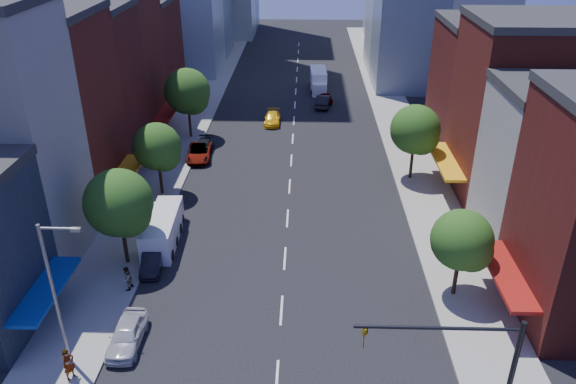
{
  "coord_description": "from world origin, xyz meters",
  "views": [
    {
      "loc": [
        1.34,
        -22.86,
        23.43
      ],
      "look_at": [
        0.2,
        13.09,
        5.0
      ],
      "focal_mm": 35.0,
      "sensor_mm": 36.0,
      "label": 1
    }
  ],
  "objects_px": {
    "cargo_van_near": "(166,223)",
    "pedestrian_near": "(69,364)",
    "cargo_van_far": "(161,234)",
    "parked_car_front": "(127,334)",
    "taxi": "(272,118)",
    "parked_car_third": "(199,153)",
    "parked_car_rear": "(203,148)",
    "traffic_car_far": "(326,98)",
    "parked_car_second": "(152,260)",
    "traffic_car_oncoming": "(323,101)",
    "box_truck": "(318,81)",
    "pedestrian_far": "(127,279)"
  },
  "relations": [
    {
      "from": "taxi",
      "to": "pedestrian_far",
      "type": "xyz_separation_m",
      "value": [
        -7.95,
        -33.15,
        0.37
      ]
    },
    {
      "from": "parked_car_second",
      "to": "traffic_car_oncoming",
      "type": "bearing_deg",
      "value": 64.17
    },
    {
      "from": "parked_car_rear",
      "to": "taxi",
      "type": "height_order",
      "value": "parked_car_rear"
    },
    {
      "from": "parked_car_third",
      "to": "box_truck",
      "type": "bearing_deg",
      "value": 57.9
    },
    {
      "from": "parked_car_front",
      "to": "cargo_van_far",
      "type": "bearing_deg",
      "value": 91.93
    },
    {
      "from": "traffic_car_far",
      "to": "parked_car_second",
      "type": "bearing_deg",
      "value": 65.97
    },
    {
      "from": "taxi",
      "to": "traffic_car_oncoming",
      "type": "distance_m",
      "value": 9.03
    },
    {
      "from": "parked_car_rear",
      "to": "cargo_van_far",
      "type": "distance_m",
      "value": 18.12
    },
    {
      "from": "cargo_van_near",
      "to": "cargo_van_far",
      "type": "xyz_separation_m",
      "value": [
        -0.0,
        -1.81,
        0.12
      ]
    },
    {
      "from": "cargo_van_far",
      "to": "pedestrian_far",
      "type": "distance_m",
      "value": 5.65
    },
    {
      "from": "cargo_van_near",
      "to": "taxi",
      "type": "height_order",
      "value": "cargo_van_near"
    },
    {
      "from": "cargo_van_near",
      "to": "traffic_car_far",
      "type": "relative_size",
      "value": 1.39
    },
    {
      "from": "taxi",
      "to": "traffic_car_far",
      "type": "height_order",
      "value": "taxi"
    },
    {
      "from": "parked_car_rear",
      "to": "box_truck",
      "type": "height_order",
      "value": "box_truck"
    },
    {
      "from": "parked_car_front",
      "to": "taxi",
      "type": "height_order",
      "value": "parked_car_front"
    },
    {
      "from": "parked_car_third",
      "to": "parked_car_rear",
      "type": "relative_size",
      "value": 1.1
    },
    {
      "from": "parked_car_second",
      "to": "traffic_car_oncoming",
      "type": "relative_size",
      "value": 0.82
    },
    {
      "from": "taxi",
      "to": "parked_car_third",
      "type": "bearing_deg",
      "value": -122.78
    },
    {
      "from": "traffic_car_oncoming",
      "to": "box_truck",
      "type": "height_order",
      "value": "box_truck"
    },
    {
      "from": "parked_car_second",
      "to": "parked_car_third",
      "type": "xyz_separation_m",
      "value": [
        0.0,
        19.59,
        0.05
      ]
    },
    {
      "from": "traffic_car_far",
      "to": "box_truck",
      "type": "distance_m",
      "value": 5.45
    },
    {
      "from": "parked_car_second",
      "to": "taxi",
      "type": "relative_size",
      "value": 0.88
    },
    {
      "from": "taxi",
      "to": "box_truck",
      "type": "xyz_separation_m",
      "value": [
        5.73,
        13.77,
        0.7
      ]
    },
    {
      "from": "parked_car_rear",
      "to": "taxi",
      "type": "xyz_separation_m",
      "value": [
        6.82,
        9.48,
        -0.02
      ]
    },
    {
      "from": "parked_car_third",
      "to": "traffic_car_far",
      "type": "xyz_separation_m",
      "value": [
        13.63,
        19.2,
        -0.06
      ]
    },
    {
      "from": "traffic_car_oncoming",
      "to": "taxi",
      "type": "bearing_deg",
      "value": 53.73
    },
    {
      "from": "cargo_van_far",
      "to": "pedestrian_far",
      "type": "bearing_deg",
      "value": -102.8
    },
    {
      "from": "parked_car_front",
      "to": "parked_car_second",
      "type": "height_order",
      "value": "parked_car_front"
    },
    {
      "from": "parked_car_front",
      "to": "box_truck",
      "type": "xyz_separation_m",
      "value": [
        12.21,
        52.06,
        0.61
      ]
    },
    {
      "from": "parked_car_third",
      "to": "taxi",
      "type": "xyz_separation_m",
      "value": [
        6.95,
        10.75,
        -0.05
      ]
    },
    {
      "from": "cargo_van_far",
      "to": "traffic_car_oncoming",
      "type": "xyz_separation_m",
      "value": [
        13.18,
        34.12,
        -0.4
      ]
    },
    {
      "from": "parked_car_front",
      "to": "parked_car_rear",
      "type": "relative_size",
      "value": 0.96
    },
    {
      "from": "parked_car_second",
      "to": "taxi",
      "type": "distance_m",
      "value": 31.13
    },
    {
      "from": "pedestrian_far",
      "to": "traffic_car_oncoming",
      "type": "bearing_deg",
      "value": 176.89
    },
    {
      "from": "pedestrian_near",
      "to": "pedestrian_far",
      "type": "xyz_separation_m",
      "value": [
        0.86,
        8.05,
        -0.11
      ]
    },
    {
      "from": "pedestrian_far",
      "to": "cargo_van_far",
      "type": "bearing_deg",
      "value": -173.7
    },
    {
      "from": "parked_car_front",
      "to": "cargo_van_far",
      "type": "height_order",
      "value": "cargo_van_far"
    },
    {
      "from": "cargo_van_far",
      "to": "pedestrian_near",
      "type": "xyz_separation_m",
      "value": [
        -1.86,
        -13.6,
        -0.06
      ]
    },
    {
      "from": "cargo_van_near",
      "to": "pedestrian_near",
      "type": "height_order",
      "value": "cargo_van_near"
    },
    {
      "from": "parked_car_front",
      "to": "taxi",
      "type": "relative_size",
      "value": 0.98
    },
    {
      "from": "parked_car_front",
      "to": "parked_car_rear",
      "type": "xyz_separation_m",
      "value": [
        -0.34,
        28.81,
        -0.08
      ]
    },
    {
      "from": "parked_car_third",
      "to": "cargo_van_near",
      "type": "relative_size",
      "value": 0.97
    },
    {
      "from": "parked_car_rear",
      "to": "pedestrian_near",
      "type": "distance_m",
      "value": 31.78
    },
    {
      "from": "cargo_van_far",
      "to": "traffic_car_far",
      "type": "bearing_deg",
      "value": 66.77
    },
    {
      "from": "parked_car_front",
      "to": "pedestrian_far",
      "type": "bearing_deg",
      "value": 105.39
    },
    {
      "from": "taxi",
      "to": "traffic_car_oncoming",
      "type": "relative_size",
      "value": 0.94
    },
    {
      "from": "parked_car_front",
      "to": "parked_car_rear",
      "type": "height_order",
      "value": "parked_car_front"
    },
    {
      "from": "parked_car_second",
      "to": "pedestrian_near",
      "type": "distance_m",
      "value": 11.02
    },
    {
      "from": "parked_car_rear",
      "to": "cargo_van_far",
      "type": "height_order",
      "value": "cargo_van_far"
    },
    {
      "from": "parked_car_rear",
      "to": "pedestrian_far",
      "type": "relative_size",
      "value": 2.63
    }
  ]
}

